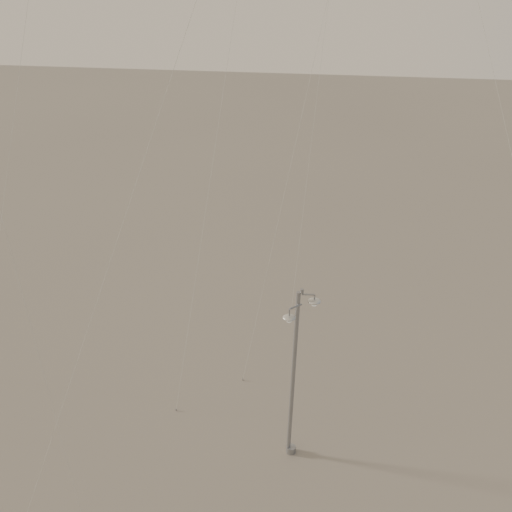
# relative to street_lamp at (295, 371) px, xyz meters

# --- Properties ---
(street_lamp) EXTENTS (1.46, 0.98, 8.26)m
(street_lamp) POSITION_rel_street_lamp_xyz_m (0.00, 0.00, 0.00)
(street_lamp) COLOR #93959B
(street_lamp) RESTS_ON ground
(kite_4) EXTENTS (7.37, 6.68, 21.79)m
(kite_4) POSITION_rel_street_lamp_xyz_m (6.59, 4.42, 12.46)
(kite_4) COLOR #2F2A27
(kite_4) RESTS_ON ground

